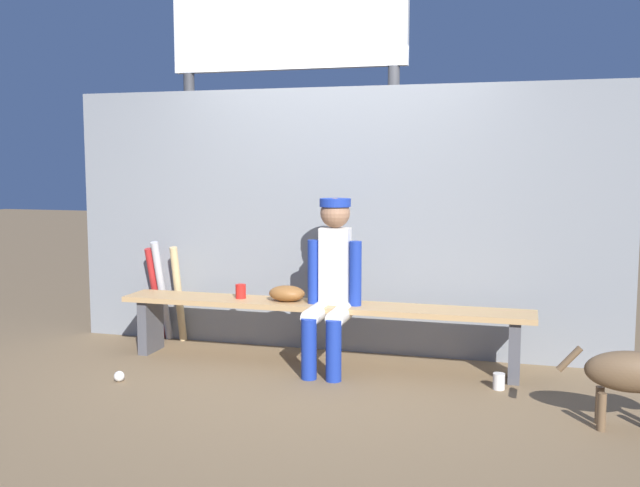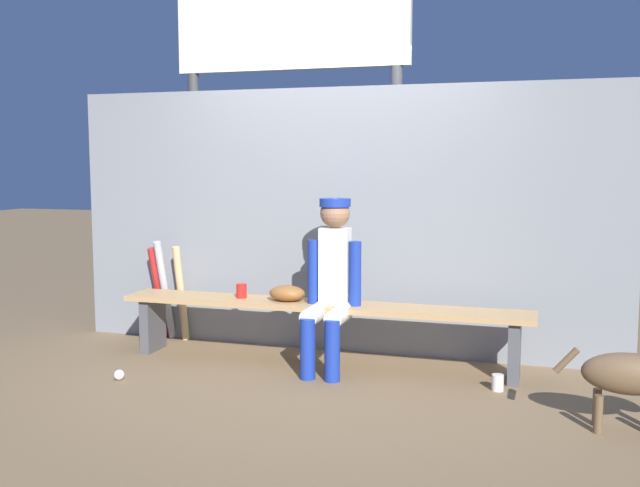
% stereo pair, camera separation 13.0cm
% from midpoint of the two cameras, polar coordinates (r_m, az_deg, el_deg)
% --- Properties ---
extents(ground_plane, '(30.00, 30.00, 0.00)m').
position_cam_midpoint_polar(ground_plane, '(5.60, 0.67, -9.43)').
color(ground_plane, brown).
extents(chainlink_fence, '(4.52, 0.03, 2.11)m').
position_cam_midpoint_polar(chainlink_fence, '(5.84, 1.93, 1.77)').
color(chainlink_fence, gray).
rests_on(chainlink_fence, ground_plane).
extents(dugout_bench, '(3.14, 0.36, 0.47)m').
position_cam_midpoint_polar(dugout_bench, '(5.51, 0.68, -5.62)').
color(dugout_bench, tan).
rests_on(dugout_bench, ground_plane).
extents(player_seated, '(0.41, 0.55, 1.26)m').
position_cam_midpoint_polar(player_seated, '(5.32, 1.56, -2.72)').
color(player_seated, silver).
rests_on(player_seated, ground_plane).
extents(baseball_glove, '(0.28, 0.20, 0.12)m').
position_cam_midpoint_polar(baseball_glove, '(5.56, -1.91, -3.91)').
color(baseball_glove, brown).
rests_on(baseball_glove, dugout_bench).
extents(bat_wood_natural, '(0.07, 0.21, 0.83)m').
position_cam_midpoint_polar(bat_wood_natural, '(6.29, -10.23, -3.89)').
color(bat_wood_natural, tan).
rests_on(bat_wood_natural, ground_plane).
extents(bat_aluminum_silver, '(0.09, 0.27, 0.87)m').
position_cam_midpoint_polar(bat_aluminum_silver, '(6.36, -11.46, -3.62)').
color(bat_aluminum_silver, '#B7B7BC').
rests_on(bat_aluminum_silver, ground_plane).
extents(bat_aluminum_red, '(0.09, 0.26, 0.81)m').
position_cam_midpoint_polar(bat_aluminum_red, '(6.42, -11.93, -3.81)').
color(bat_aluminum_red, '#B22323').
rests_on(bat_aluminum_red, ground_plane).
extents(baseball, '(0.07, 0.07, 0.07)m').
position_cam_midpoint_polar(baseball, '(5.38, -14.76, -9.91)').
color(baseball, white).
rests_on(baseball, ground_plane).
extents(cup_on_ground, '(0.08, 0.08, 0.11)m').
position_cam_midpoint_polar(cup_on_ground, '(5.13, 14.44, -10.49)').
color(cup_on_ground, silver).
rests_on(cup_on_ground, ground_plane).
extents(cup_on_bench, '(0.08, 0.08, 0.11)m').
position_cam_midpoint_polar(cup_on_bench, '(5.71, -5.51, -3.72)').
color(cup_on_bench, red).
rests_on(cup_on_bench, dugout_bench).
extents(scoreboard, '(2.42, 0.27, 3.48)m').
position_cam_midpoint_polar(scoreboard, '(6.62, -1.26, 14.49)').
color(scoreboard, '#3F3F42').
rests_on(scoreboard, ground_plane).
extents(dog, '(0.84, 0.20, 0.49)m').
position_cam_midpoint_polar(dog, '(4.54, 24.53, -9.38)').
color(dog, brown).
rests_on(dog, ground_plane).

